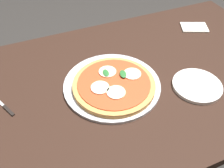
% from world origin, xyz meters
% --- Properties ---
extents(dining_table, '(1.59, 0.86, 0.74)m').
position_xyz_m(dining_table, '(0.00, 0.00, 0.64)').
color(dining_table, black).
rests_on(dining_table, ground_plane).
extents(serving_tray, '(0.37, 0.37, 0.01)m').
position_xyz_m(serving_tray, '(0.04, 0.01, 0.74)').
color(serving_tray, silver).
rests_on(serving_tray, dining_table).
extents(pizza, '(0.31, 0.31, 0.03)m').
position_xyz_m(pizza, '(0.04, 0.03, 0.76)').
color(pizza, tan).
rests_on(pizza, serving_tray).
extents(plate_white, '(0.19, 0.19, 0.01)m').
position_xyz_m(plate_white, '(-0.26, 0.14, 0.74)').
color(plate_white, white).
rests_on(plate_white, dining_table).
extents(napkin, '(0.16, 0.13, 0.01)m').
position_xyz_m(napkin, '(-0.51, -0.21, 0.74)').
color(napkin, white).
rests_on(napkin, dining_table).
extents(knife, '(0.08, 0.16, 0.01)m').
position_xyz_m(knife, '(0.43, -0.04, 0.74)').
color(knife, black).
rests_on(knife, dining_table).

